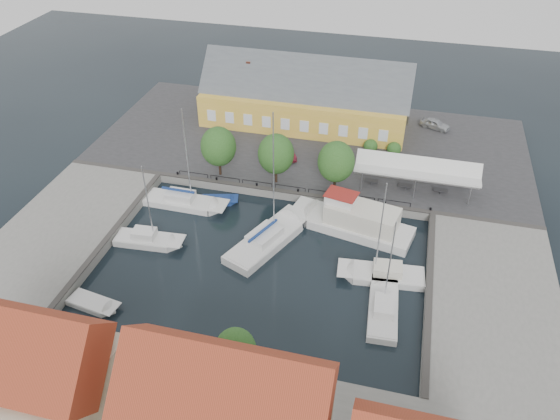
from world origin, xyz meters
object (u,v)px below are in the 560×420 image
object	(u,v)px
east_boat_c	(383,311)
west_boat_c	(148,241)
east_boat_b	(383,276)
west_boat_a	(184,203)
launch_sw	(93,305)
tent_canopy	(417,170)
car_silver	(435,124)
trawler	(355,223)
car_red	(285,151)
warehouse	(301,98)
launch_nw	(219,201)
center_sailboat	(267,241)

from	to	relation	value
east_boat_c	west_boat_c	xyz separation A→B (m)	(-24.90, 3.91, 0.00)
east_boat_b	west_boat_a	size ratio (longest dim) A/B	0.90
east_boat_c	launch_sw	xyz separation A→B (m)	(-25.90, -5.62, -0.17)
tent_canopy	car_silver	distance (m)	16.34
tent_canopy	east_boat_c	size ratio (longest dim) A/B	1.35
trawler	west_boat_c	bearing A→B (deg)	-160.03
car_silver	launch_sw	world-z (taller)	car_silver
west_boat_a	car_red	bearing A→B (deg)	52.87
tent_canopy	west_boat_a	size ratio (longest dim) A/B	1.09
east_boat_c	west_boat_c	distance (m)	25.21
west_boat_c	car_silver	bearing A→B (deg)	48.08
warehouse	launch_sw	distance (m)	40.73
launch_sw	car_silver	bearing A→B (deg)	54.45
west_boat_c	launch_nw	size ratio (longest dim) A/B	2.21
tent_canopy	car_silver	world-z (taller)	tent_canopy
center_sailboat	launch_sw	size ratio (longest dim) A/B	2.91
warehouse	car_red	size ratio (longest dim) A/B	6.12
east_boat_c	launch_sw	world-z (taller)	east_boat_c
east_boat_c	west_boat_c	world-z (taller)	east_boat_c
center_sailboat	launch_nw	distance (m)	9.53
east_boat_b	center_sailboat	bearing A→B (deg)	169.63
east_boat_b	west_boat_c	distance (m)	24.48
east_boat_b	west_boat_a	distance (m)	24.33
car_silver	west_boat_c	world-z (taller)	west_boat_c
east_boat_b	east_boat_c	size ratio (longest dim) A/B	1.11
warehouse	east_boat_c	bearing A→B (deg)	-65.81
east_boat_c	launch_sw	size ratio (longest dim) A/B	1.98
east_boat_c	west_boat_a	xyz separation A→B (m)	(-23.84, 11.29, 0.01)
warehouse	trawler	size ratio (longest dim) A/B	2.03
center_sailboat	west_boat_a	xyz separation A→B (m)	(-11.11, 4.37, -0.09)
trawler	west_boat_c	distance (m)	22.10
trawler	east_boat_b	world-z (taller)	east_boat_b
tent_canopy	warehouse	bearing A→B (deg)	140.14
tent_canopy	trawler	xyz separation A→B (m)	(-5.74, -8.07, -2.67)
car_red	west_boat_c	xyz separation A→B (m)	(-10.08, -19.30, -1.51)
trawler	launch_sw	world-z (taller)	trawler
tent_canopy	car_red	size ratio (longest dim) A/B	3.00
west_boat_c	east_boat_b	bearing A→B (deg)	1.76
west_boat_a	west_boat_c	size ratio (longest dim) A/B	1.26
warehouse	west_boat_c	xyz separation A→B (m)	(-9.90, -29.47, -4.17)
east_boat_b	tent_canopy	bearing A→B (deg)	82.20
car_red	launch_sw	distance (m)	30.93
east_boat_c	west_boat_a	bearing A→B (deg)	154.67
trawler	launch_sw	bearing A→B (deg)	-141.89
car_silver	launch_nw	bearing A→B (deg)	154.21
car_red	west_boat_a	world-z (taller)	west_boat_a
center_sailboat	launch_sw	xyz separation A→B (m)	(-13.18, -12.53, -0.27)
trawler	west_boat_a	distance (m)	19.72
warehouse	center_sailboat	distance (m)	26.88
center_sailboat	tent_canopy	bearing A→B (deg)	41.36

